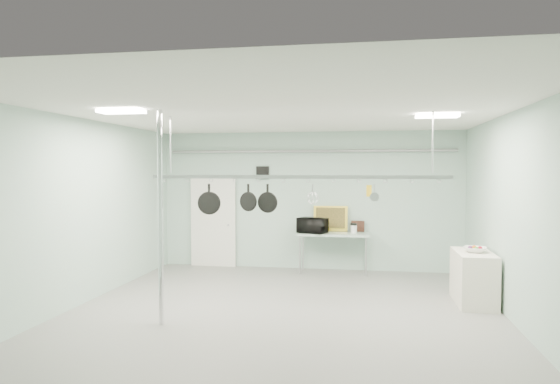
% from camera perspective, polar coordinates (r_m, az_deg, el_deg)
% --- Properties ---
extents(floor, '(8.00, 8.00, 0.00)m').
position_cam_1_polar(floor, '(8.02, 0.02, -14.22)').
color(floor, gray).
rests_on(floor, ground).
extents(ceiling, '(7.00, 8.00, 0.02)m').
position_cam_1_polar(ceiling, '(7.73, 0.02, 9.07)').
color(ceiling, silver).
rests_on(ceiling, back_wall).
extents(back_wall, '(7.00, 0.02, 3.20)m').
position_cam_1_polar(back_wall, '(11.65, 3.32, -0.98)').
color(back_wall, '#A1C1B0').
rests_on(back_wall, floor).
extents(right_wall, '(0.02, 8.00, 3.20)m').
position_cam_1_polar(right_wall, '(7.91, 25.82, -2.87)').
color(right_wall, '#A1C1B0').
rests_on(right_wall, floor).
extents(door, '(1.10, 0.10, 2.20)m').
position_cam_1_polar(door, '(12.12, -7.61, -3.48)').
color(door, silver).
rests_on(door, floor).
extents(wall_vent, '(0.30, 0.04, 0.30)m').
position_cam_1_polar(wall_vent, '(11.78, -2.01, 2.22)').
color(wall_vent, black).
rests_on(wall_vent, back_wall).
extents(conduit_pipe, '(6.60, 0.07, 0.07)m').
position_cam_1_polar(conduit_pipe, '(11.55, 3.28, 4.69)').
color(conduit_pipe, gray).
rests_on(conduit_pipe, back_wall).
extents(chrome_pole, '(0.08, 0.08, 3.20)m').
position_cam_1_polar(chrome_pole, '(7.62, -13.49, -2.89)').
color(chrome_pole, silver).
rests_on(chrome_pole, floor).
extents(prep_table, '(1.60, 0.70, 0.91)m').
position_cam_1_polar(prep_table, '(11.29, 6.13, -5.02)').
color(prep_table, '#9BB6A5').
rests_on(prep_table, floor).
extents(side_cabinet, '(0.60, 1.20, 0.90)m').
position_cam_1_polar(side_cabinet, '(9.35, 21.24, -9.13)').
color(side_cabinet, silver).
rests_on(side_cabinet, floor).
extents(pot_rack, '(4.80, 0.06, 1.00)m').
position_cam_1_polar(pot_rack, '(7.95, 1.80, 1.95)').
color(pot_rack, '#B7B7BC').
rests_on(pot_rack, ceiling).
extents(light_panel_left, '(0.65, 0.30, 0.05)m').
position_cam_1_polar(light_panel_left, '(7.66, -17.69, 8.78)').
color(light_panel_left, white).
rests_on(light_panel_left, ceiling).
extents(light_panel_right, '(0.65, 0.30, 0.05)m').
position_cam_1_polar(light_panel_right, '(8.29, 17.52, 8.30)').
color(light_panel_right, white).
rests_on(light_panel_right, ceiling).
extents(microwave, '(0.72, 0.61, 0.34)m').
position_cam_1_polar(microwave, '(11.18, 3.75, -3.84)').
color(microwave, black).
rests_on(microwave, prep_table).
extents(coffee_canister, '(0.18, 0.18, 0.18)m').
position_cam_1_polar(coffee_canister, '(11.28, 8.43, -4.21)').
color(coffee_canister, white).
rests_on(coffee_canister, prep_table).
extents(painting_large, '(0.78, 0.13, 0.58)m').
position_cam_1_polar(painting_large, '(11.55, 5.79, -3.04)').
color(painting_large, gold).
rests_on(painting_large, prep_table).
extents(painting_small, '(0.31, 0.11, 0.25)m').
position_cam_1_polar(painting_small, '(11.54, 8.88, -3.88)').
color(painting_small, '#321A11').
rests_on(painting_small, prep_table).
extents(fruit_bowl, '(0.46, 0.46, 0.09)m').
position_cam_1_polar(fruit_bowl, '(9.22, 21.40, -6.15)').
color(fruit_bowl, white).
rests_on(fruit_bowl, side_cabinet).
extents(skillet_left, '(0.38, 0.10, 0.51)m').
position_cam_1_polar(skillet_left, '(8.28, -8.11, -0.82)').
color(skillet_left, black).
rests_on(skillet_left, pot_rack).
extents(skillet_mid, '(0.32, 0.15, 0.43)m').
position_cam_1_polar(skillet_mid, '(8.10, -3.65, -0.58)').
color(skillet_mid, black).
rests_on(skillet_mid, pot_rack).
extents(skillet_right, '(0.34, 0.11, 0.46)m').
position_cam_1_polar(skillet_right, '(8.03, -1.43, -0.73)').
color(skillet_right, black).
rests_on(skillet_right, pot_rack).
extents(whisk, '(0.20, 0.20, 0.36)m').
position_cam_1_polar(whisk, '(7.92, 3.76, -0.40)').
color(whisk, '#A2A3A7').
rests_on(whisk, pot_rack).
extents(grater, '(0.08, 0.04, 0.20)m').
position_cam_1_polar(grater, '(7.88, 10.13, 0.12)').
color(grater, gold).
rests_on(grater, pot_rack).
extents(saucepan, '(0.16, 0.12, 0.27)m').
position_cam_1_polar(saucepan, '(7.88, 10.74, -0.12)').
color(saucepan, '#A9A9AD').
rests_on(saucepan, pot_rack).
extents(fruit_cluster, '(0.24, 0.24, 0.09)m').
position_cam_1_polar(fruit_cluster, '(9.22, 21.40, -5.90)').
color(fruit_cluster, maroon).
rests_on(fruit_cluster, fruit_bowl).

